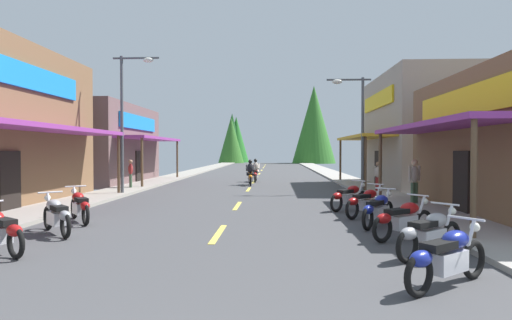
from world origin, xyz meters
The scene contains 22 objects.
ground centered at (0.00, 28.38, -0.05)m, with size 10.79×86.75×0.10m, color #424244.
sidewalk_left centered at (-6.47, 28.38, 0.06)m, with size 2.14×86.75×0.12m, color gray.
sidewalk_right centered at (6.47, 28.38, 0.06)m, with size 2.14×86.75×0.12m, color #9E9991.
centerline_dashes centered at (0.00, 31.88, 0.01)m, with size 0.16×61.46×0.01m.
storefront_left_far centered at (-11.17, 25.45, 2.53)m, with size 9.14×9.78×5.06m.
storefront_right_far centered at (11.16, 23.46, 3.24)m, with size 9.11×9.30×6.49m.
streetlamp_left centered at (-5.47, 17.86, 4.25)m, with size 2.19×0.30×6.56m.
streetlamp_right centered at (5.44, 19.48, 3.80)m, with size 2.19×0.30×5.75m.
motorcycle_parked_right_0 centered at (4.05, 4.81, 0.49)m, with size 1.76×1.39×1.04m.
motorcycle_parked_right_1 centered at (4.46, 6.66, 0.49)m, with size 1.75×1.40×1.04m.
motorcycle_parked_right_2 centered at (4.46, 8.37, 0.49)m, with size 1.81×1.31×1.04m.
motorcycle_parked_right_3 centered at (4.28, 10.01, 0.49)m, with size 1.31×1.81×1.04m.
motorcycle_parked_right_4 centered at (4.30, 11.69, 0.49)m, with size 1.62×1.55×1.04m.
motorcycle_parked_right_5 centered at (4.05, 13.25, 0.49)m, with size 1.62×1.54×1.04m.
motorcycle_parked_left_1 centered at (-4.05, 8.59, 0.49)m, with size 1.54×1.63×1.04m.
motorcycle_parked_left_2 centered at (-4.30, 10.37, 0.49)m, with size 1.37×1.76×1.04m.
rider_cruising_lead centered at (-0.08, 23.89, 0.66)m, with size 0.61×2.14×1.57m.
rider_cruising_trailing centered at (0.12, 26.65, 0.66)m, with size 0.60×2.14×1.57m.
pedestrian_by_shop centered at (6.53, 19.32, 0.89)m, with size 0.37×0.54×1.55m.
pedestrian_browsing centered at (-6.39, 20.71, 0.94)m, with size 0.39×0.53×1.63m.
pedestrian_waiting centered at (6.73, 14.51, 1.03)m, with size 0.51×0.40×1.77m.
treeline_backdrop centered at (3.22, 72.29, 5.45)m, with size 20.94×11.56×13.17m.
Camera 1 is at (1.42, -1.67, 2.10)m, focal length 29.46 mm.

